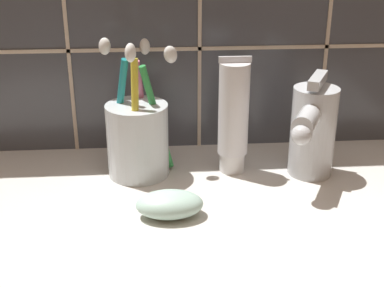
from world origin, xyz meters
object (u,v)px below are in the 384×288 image
(toothbrush_cup, at_px, (138,136))
(toothpaste_tube, at_px, (233,116))
(sink_faucet, at_px, (312,129))
(soap_bar, at_px, (170,204))

(toothbrush_cup, distance_m, toothpaste_tube, 0.13)
(sink_faucet, height_order, soap_bar, sink_faucet)
(sink_faucet, xyz_separation_m, soap_bar, (-0.19, -0.09, -0.05))
(sink_faucet, distance_m, soap_bar, 0.21)
(toothbrush_cup, bearing_deg, sink_faucet, -5.52)
(toothpaste_tube, xyz_separation_m, soap_bar, (-0.09, -0.11, -0.06))
(toothbrush_cup, xyz_separation_m, soap_bar, (0.04, -0.11, -0.04))
(toothpaste_tube, bearing_deg, sink_faucet, -11.72)
(toothbrush_cup, relative_size, soap_bar, 2.37)
(toothpaste_tube, distance_m, sink_faucet, 0.10)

